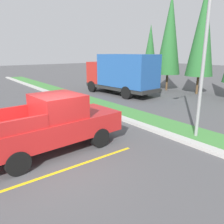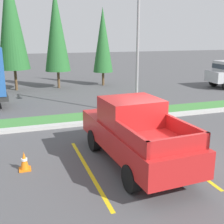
% 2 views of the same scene
% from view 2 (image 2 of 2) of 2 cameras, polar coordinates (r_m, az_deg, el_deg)
% --- Properties ---
extents(ground_plane, '(120.00, 120.00, 0.00)m').
position_cam_2_polar(ground_plane, '(9.74, 10.83, -9.98)').
color(ground_plane, '#4C4C4F').
extents(parking_line_near, '(0.12, 4.80, 0.01)m').
position_cam_2_polar(parking_line_near, '(9.21, -4.69, -11.26)').
color(parking_line_near, yellow).
rests_on(parking_line_near, ground).
extents(parking_line_far, '(0.12, 4.80, 0.01)m').
position_cam_2_polar(parking_line_far, '(10.32, 12.42, -8.58)').
color(parking_line_far, yellow).
rests_on(parking_line_far, ground).
extents(curb_strip, '(56.00, 0.40, 0.15)m').
position_cam_2_polar(curb_strip, '(13.99, 0.78, -1.61)').
color(curb_strip, '#B2B2AD').
rests_on(curb_strip, ground).
extents(grass_median, '(56.00, 1.80, 0.06)m').
position_cam_2_polar(grass_median, '(15.00, -0.63, -0.64)').
color(grass_median, '#42843D').
rests_on(grass_median, ground).
extents(pickup_truck_main, '(2.19, 5.33, 2.10)m').
position_cam_2_polar(pickup_truck_main, '(9.31, 4.38, -4.04)').
color(pickup_truck_main, black).
rests_on(pickup_truck_main, ground).
extents(street_light, '(0.24, 1.49, 7.11)m').
position_cam_2_polar(street_light, '(14.64, 5.38, 15.08)').
color(street_light, gray).
rests_on(street_light, ground).
extents(cypress_tree_center, '(2.28, 2.28, 8.79)m').
position_cam_2_polar(cypress_tree_center, '(22.85, -19.32, 16.96)').
color(cypress_tree_center, brown).
rests_on(cypress_tree_center, ground).
extents(cypress_tree_right_inner, '(1.94, 1.94, 7.47)m').
position_cam_2_polar(cypress_tree_right_inner, '(22.97, -10.91, 15.55)').
color(cypress_tree_right_inner, brown).
rests_on(cypress_tree_right_inner, ground).
extents(cypress_tree_rightmost, '(1.61, 1.61, 6.18)m').
position_cam_2_polar(cypress_tree_rightmost, '(23.85, -1.82, 13.93)').
color(cypress_tree_rightmost, brown).
rests_on(cypress_tree_rightmost, ground).
extents(traffic_cone, '(0.36, 0.36, 0.60)m').
position_cam_2_polar(traffic_cone, '(9.46, -16.85, -9.23)').
color(traffic_cone, orange).
rests_on(traffic_cone, ground).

